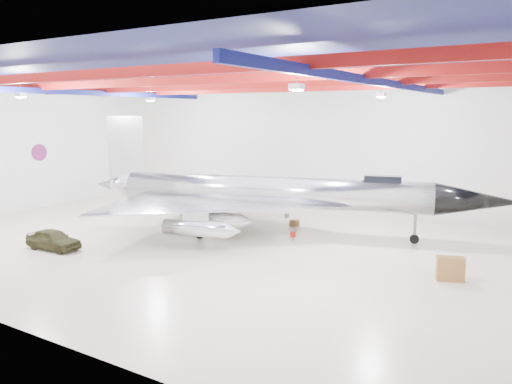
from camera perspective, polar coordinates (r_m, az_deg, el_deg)
The scene contains 17 objects.
floor at distance 34.08m, azimuth -6.09°, elevation -5.53°, with size 40.00×40.00×0.00m, color beige.
wall_back at distance 45.88m, azimuth 5.33°, elevation 5.21°, with size 40.00×40.00×0.00m, color silver.
wall_left at distance 48.02m, azimuth -25.55°, elevation 4.53°, with size 30.00×30.00×0.00m, color silver.
ceiling at distance 33.08m, azimuth -6.41°, elevation 13.24°, with size 40.00×40.00×0.00m, color #0A0F38.
ceiling_structure at distance 33.03m, azimuth -6.39°, elevation 12.07°, with size 39.50×29.50×1.08m.
wall_roundel at distance 49.12m, azimuth -23.52°, elevation 4.16°, with size 1.50×1.50×0.10m, color #B21414.
jet_aircraft at distance 35.24m, azimuth 1.65°, elevation -0.47°, with size 29.89×21.38×8.31m.
jeep at distance 34.11m, azimuth -22.15°, elevation -5.03°, with size 1.53×3.81×1.30m, color #313118.
desk at distance 27.80m, azimuth 21.31°, elevation -8.17°, with size 1.36×0.68×1.25m, color brown.
crate_ply at distance 39.83m, azimuth -7.22°, elevation -3.13°, with size 0.56×0.45×0.39m, color olive.
toolbox_red at distance 41.01m, azimuth -3.74°, elevation -2.80°, with size 0.40×0.32×0.28m, color #A81A10.
engine_drum at distance 37.38m, azimuth -4.03°, elevation -3.81°, with size 0.54×0.54×0.49m, color #59595B.
parts_bin at distance 38.25m, azimuth 4.42°, elevation -3.55°, with size 0.64×0.51×0.45m, color olive.
crate_small at distance 44.58m, azimuth -9.62°, elevation -1.97°, with size 0.36×0.29×0.25m, color #59595B.
tool_chest at distance 34.94m, azimuth 4.24°, elevation -4.84°, with size 0.39×0.39×0.35m, color #A81A10.
oil_barrel at distance 39.71m, azimuth -6.31°, elevation -3.17°, with size 0.51×0.41×0.36m, color olive.
spares_box at distance 41.26m, azimuth 3.54°, elevation -2.69°, with size 0.37×0.37×0.33m, color #59595B.
Camera 1 is at (20.21, -26.07, 8.58)m, focal length 35.00 mm.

